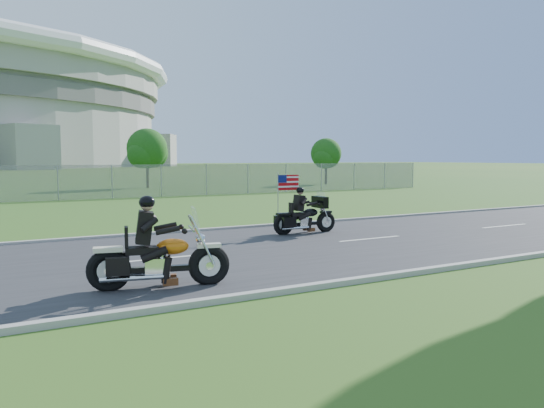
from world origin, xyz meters
TOP-DOWN VIEW (x-y plane):
  - ground at (0.00, 0.00)m, footprint 420.00×420.00m
  - road at (0.00, 0.00)m, footprint 120.00×8.00m
  - curb_north at (0.00, 4.05)m, footprint 120.00×0.18m
  - curb_south at (0.00, -4.05)m, footprint 120.00×0.18m
  - tree_fence_near at (6.04, 30.04)m, footprint 3.52×3.28m
  - tree_fence_far at (22.04, 28.03)m, footprint 3.08×2.87m
  - motorcycle_lead at (-3.17, -2.66)m, footprint 2.56×1.02m
  - motorcycle_follow at (2.99, 1.97)m, footprint 2.24×0.74m

SIDE VIEW (x-z plane):
  - ground at x=0.00m, z-range 0.00..0.00m
  - road at x=0.00m, z-range 0.00..0.04m
  - curb_north at x=0.00m, z-range -0.01..0.11m
  - curb_south at x=0.00m, z-range -0.01..0.11m
  - motorcycle_follow at x=2.99m, z-range -0.42..1.45m
  - motorcycle_lead at x=-3.17m, z-range -0.32..1.42m
  - tree_fence_far at x=22.04m, z-range 0.54..4.74m
  - tree_fence_near at x=6.04m, z-range 0.60..5.35m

